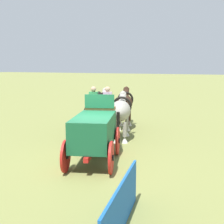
# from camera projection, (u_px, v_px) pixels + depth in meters

# --- Properties ---
(ground_plane) EXTENTS (220.00, 220.00, 0.00)m
(ground_plane) POSITION_uv_depth(u_px,v_px,m) (94.00, 162.00, 11.11)
(ground_plane) COLOR olive
(show_wagon) EXTENTS (5.66, 2.59, 2.69)m
(show_wagon) POSITION_uv_depth(u_px,v_px,m) (95.00, 130.00, 11.10)
(show_wagon) COLOR #195B38
(show_wagon) RESTS_ON ground
(draft_horse_rear_near) EXTENTS (3.03, 1.49, 2.17)m
(draft_horse_rear_near) POSITION_uv_depth(u_px,v_px,m) (94.00, 112.00, 14.67)
(draft_horse_rear_near) COLOR black
(draft_horse_rear_near) RESTS_ON ground
(draft_horse_rear_off) EXTENTS (2.98, 1.56, 2.22)m
(draft_horse_rear_off) POSITION_uv_depth(u_px,v_px,m) (121.00, 111.00, 14.50)
(draft_horse_rear_off) COLOR #9E998E
(draft_horse_rear_off) RESTS_ON ground
(draft_horse_lead_near) EXTENTS (2.96, 1.51, 2.19)m
(draft_horse_lead_near) POSITION_uv_depth(u_px,v_px,m) (102.00, 104.00, 17.21)
(draft_horse_lead_near) COLOR #9E998E
(draft_horse_lead_near) RESTS_ON ground
(draft_horse_lead_off) EXTENTS (2.96, 1.49, 2.26)m
(draft_horse_lead_off) POSITION_uv_depth(u_px,v_px,m) (124.00, 104.00, 17.06)
(draft_horse_lead_off) COLOR #331E14
(draft_horse_lead_off) RESTS_ON ground
(sponsor_banner) EXTENTS (3.16, 0.62, 1.10)m
(sponsor_banner) POSITION_uv_depth(u_px,v_px,m) (121.00, 208.00, 6.40)
(sponsor_banner) COLOR #1959B2
(sponsor_banner) RESTS_ON ground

